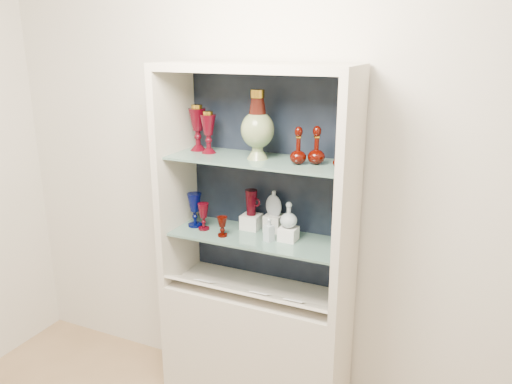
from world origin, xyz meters
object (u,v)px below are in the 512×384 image
at_px(pedestal_lamp_left, 198,128).
at_px(cobalt_goblet, 195,210).
at_px(ruby_goblet_tall, 204,217).
at_px(cameo_medallion, 342,212).
at_px(ruby_goblet_small, 222,227).
at_px(ruby_pitcher, 251,202).
at_px(pedestal_lamp_right, 208,132).
at_px(ruby_decanter_a, 298,143).
at_px(enamel_urn, 258,125).
at_px(ruby_decanter_b, 317,144).
at_px(clear_square_bottle, 269,230).
at_px(flat_flask, 274,203).
at_px(clear_round_decanter, 289,216).
at_px(lidded_bowl, 341,160).

distance_m(pedestal_lamp_left, cobalt_goblet, 0.45).
height_order(ruby_goblet_tall, cameo_medallion, cameo_medallion).
relative_size(ruby_goblet_small, ruby_pitcher, 0.76).
relative_size(pedestal_lamp_right, ruby_decanter_a, 1.08).
height_order(enamel_urn, ruby_decanter_a, enamel_urn).
relative_size(pedestal_lamp_right, ruby_decanter_b, 1.12).
relative_size(clear_square_bottle, cameo_medallion, 0.95).
relative_size(pedestal_lamp_right, flat_flask, 1.58).
xyz_separation_m(pedestal_lamp_right, enamel_urn, (0.29, -0.02, 0.06)).
bearing_deg(ruby_decanter_b, ruby_pitcher, 168.34).
bearing_deg(ruby_goblet_tall, pedestal_lamp_right, 71.69).
height_order(enamel_urn, ruby_decanter_b, enamel_urn).
relative_size(ruby_pitcher, clear_round_decanter, 1.07).
distance_m(pedestal_lamp_left, clear_square_bottle, 0.67).
bearing_deg(cameo_medallion, ruby_goblet_small, -161.84).
bearing_deg(enamel_urn, clear_round_decanter, 4.28).
xyz_separation_m(ruby_decanter_b, flat_flask, (-0.26, 0.10, -0.36)).
relative_size(pedestal_lamp_right, clear_square_bottle, 1.77).
bearing_deg(cobalt_goblet, clear_square_bottle, -3.79).
bearing_deg(clear_round_decanter, ruby_goblet_small, -164.90).
height_order(cobalt_goblet, ruby_pitcher, ruby_pitcher).
height_order(enamel_urn, cameo_medallion, enamel_urn).
bearing_deg(flat_flask, ruby_decanter_a, -24.42).
distance_m(pedestal_lamp_left, enamel_urn, 0.39).
xyz_separation_m(ruby_goblet_small, clear_round_decanter, (0.34, 0.09, 0.08)).
bearing_deg(cameo_medallion, ruby_decanter_a, -145.92).
height_order(cobalt_goblet, clear_square_bottle, cobalt_goblet).
bearing_deg(enamel_urn, ruby_pitcher, 130.98).
height_order(pedestal_lamp_right, flat_flask, pedestal_lamp_right).
relative_size(clear_round_decanter, cameo_medallion, 1.00).
relative_size(pedestal_lamp_left, ruby_decanter_b, 1.25).
distance_m(ruby_decanter_a, clear_round_decanter, 0.39).
bearing_deg(ruby_goblet_tall, ruby_decanter_a, 0.66).
bearing_deg(flat_flask, ruby_pitcher, -158.30).
xyz_separation_m(ruby_goblet_small, ruby_pitcher, (0.09, 0.17, 0.10)).
xyz_separation_m(pedestal_lamp_left, cameo_medallion, (0.80, 0.05, -0.38)).
distance_m(ruby_goblet_tall, cameo_medallion, 0.75).
xyz_separation_m(pedestal_lamp_right, clear_round_decanter, (0.46, -0.01, -0.39)).
distance_m(pedestal_lamp_left, ruby_pitcher, 0.50).
xyz_separation_m(ruby_goblet_tall, flat_flask, (0.35, 0.14, 0.09)).
height_order(clear_square_bottle, clear_round_decanter, clear_round_decanter).
bearing_deg(clear_square_bottle, flat_flask, 103.55).
bearing_deg(pedestal_lamp_left, clear_square_bottle, -11.15).
distance_m(lidded_bowl, clear_round_decanter, 0.43).
relative_size(pedestal_lamp_left, cameo_medallion, 1.87).
bearing_deg(ruby_goblet_tall, enamel_urn, 6.02).
relative_size(ruby_decanter_a, clear_round_decanter, 1.56).
xyz_separation_m(cobalt_goblet, ruby_goblet_small, (0.21, -0.07, -0.04)).
bearing_deg(clear_round_decanter, ruby_decanter_b, -1.39).
relative_size(pedestal_lamp_left, pedestal_lamp_right, 1.12).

